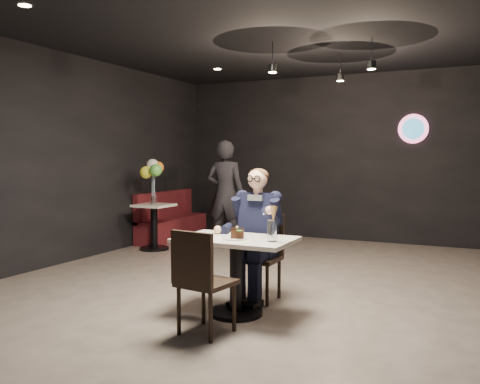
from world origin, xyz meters
The scene contains 17 objects.
floor centered at (0.00, 0.00, 0.00)m, with size 9.00×9.00×0.00m, color gray.
wall_sign centered at (0.80, 4.47, 2.00)m, with size 0.50×0.06×0.50m, color pink, non-canonical shape.
pendant_lights centered at (0.00, 2.00, 2.88)m, with size 1.40×1.20×0.36m, color black.
main_table centered at (-0.24, -0.33, 0.38)m, with size 1.10×0.70×0.75m, color white.
chair_far centered at (-0.24, 0.22, 0.46)m, with size 0.42×0.46×0.92m, color black.
chair_near centered at (-0.24, -0.91, 0.46)m, with size 0.42×0.46×0.92m, color black.
seated_man centered at (-0.24, 0.22, 0.72)m, with size 0.60×0.80×1.44m, color black.
dessert_plate centered at (-0.20, -0.42, 0.76)m, with size 0.24×0.24×0.01m, color white.
cake_slice centered at (-0.18, -0.41, 0.80)m, with size 0.12×0.10×0.08m, color black.
mint_leaf centered at (-0.14, -0.46, 0.84)m, with size 0.06×0.04×0.01m, color #2D8B37.
sundae_glass centered at (0.16, -0.38, 0.85)m, with size 0.09×0.09×0.19m, color silver.
wafer_cone centered at (0.18, -0.41, 1.00)m, with size 0.07×0.07×0.14m, color tan.
booth_bench centered at (-3.25, 3.18, 0.44)m, with size 0.44×1.77×0.88m, color #4F111E.
side_table centered at (-2.95, 2.18, 0.34)m, with size 0.55×0.55×0.68m, color white.
balloon_vase centered at (-2.95, 2.18, 0.82)m, with size 0.09×0.09×0.14m, color silver.
balloon_bunch centered at (-2.95, 2.18, 1.20)m, with size 0.37×0.37×0.61m, color #FFFB35.
passerby centered at (-2.02, 2.93, 0.90)m, with size 0.66×0.43×1.80m, color black.
Camera 1 is at (1.87, -4.67, 1.53)m, focal length 38.00 mm.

